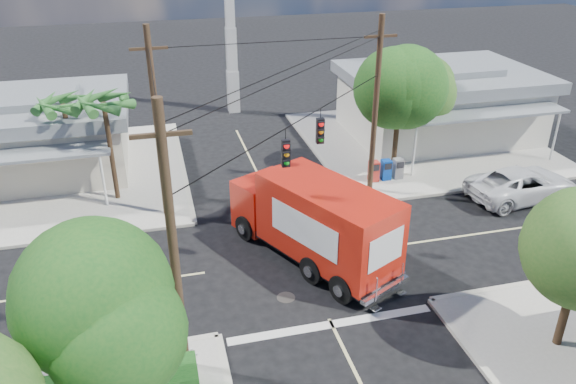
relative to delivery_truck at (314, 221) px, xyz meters
name	(u,v)px	position (x,y,z in m)	size (l,w,h in m)	color
ground	(300,259)	(-0.57, 0.08, -1.82)	(120.00, 120.00, 0.00)	black
sidewalk_ne	(420,142)	(10.31, 10.96, -1.75)	(14.12, 14.12, 0.14)	#ACA79B
sidewalk_nw	(55,178)	(-11.45, 10.96, -1.75)	(14.12, 14.12, 0.14)	#ACA79B
road_markings	(309,279)	(-0.57, -1.39, -1.82)	(32.00, 32.00, 0.01)	beige
building_ne	(439,101)	(11.93, 12.05, 0.50)	(11.80, 10.20, 4.50)	silver
building_nw	(30,133)	(-12.57, 12.55, 0.40)	(10.80, 10.20, 4.30)	beige
radio_tower	(231,33)	(-0.07, 20.08, 3.82)	(0.80, 0.80, 17.00)	silver
tree_sw_front	(106,316)	(-7.56, -7.46, 2.51)	(3.88, 3.78, 6.03)	#422D1C
tree_ne_front	(401,92)	(6.64, 6.84, 2.94)	(4.21, 4.14, 6.66)	#422D1C
tree_ne_back	(426,88)	(9.24, 9.04, 2.36)	(3.77, 3.66, 5.82)	#422D1C
palm_nw_front	(104,104)	(-8.07, 7.58, 3.22)	(3.01, 3.08, 5.59)	#422D1C
palm_nw_back	(63,106)	(-10.07, 9.08, 2.85)	(3.01, 3.08, 5.19)	#422D1C
utility_poles	(252,146)	(-2.16, 1.69, 2.85)	(12.00, 10.68, 9.00)	#473321
picket_fence	(98,377)	(-8.37, -5.52, -1.14)	(5.94, 0.06, 1.00)	silver
vending_boxes	(386,170)	(5.93, 6.28, -1.13)	(1.90, 0.50, 1.10)	red
delivery_truck	(314,221)	(0.00, 0.00, 0.00)	(5.88, 8.50, 3.59)	black
parked_car	(522,184)	(11.81, 2.73, -1.02)	(2.67, 5.78, 1.61)	silver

